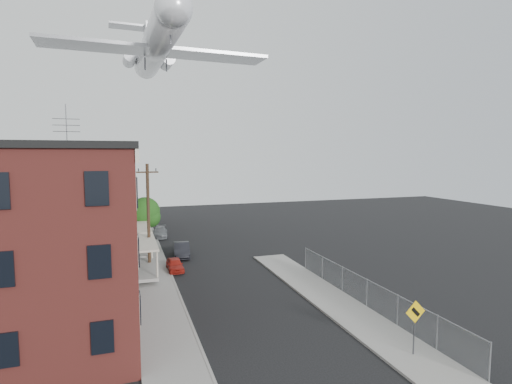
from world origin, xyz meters
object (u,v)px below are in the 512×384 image
street_tree (146,213)px  car_near (175,265)px  warning_sign (415,319)px  car_far (160,232)px  airplane (156,46)px  car_mid (182,250)px  utility_pole (148,216)px

street_tree → car_near: 11.33m
warning_sign → car_near: warning_sign is taller
car_near → car_far: size_ratio=0.78×
warning_sign → airplane: 37.04m
car_near → car_mid: size_ratio=0.77×
utility_pole → car_near: bearing=-24.1°
utility_pole → warning_sign: bearing=-59.5°
utility_pole → car_mid: utility_pole is taller
car_mid → utility_pole: bearing=-125.9°
utility_pole → car_near: (2.00, -0.89, -4.14)m
airplane → car_far: bearing=85.3°
utility_pole → car_mid: size_ratio=2.20×
street_tree → airplane: bearing=37.5°
utility_pole → airplane: 20.09m
warning_sign → car_mid: (-8.01, 22.63, -1.21)m
car_far → airplane: size_ratio=0.16×
street_tree → airplane: size_ratio=0.20×
utility_pole → street_tree: utility_pole is taller
car_near → airplane: size_ratio=0.12×
car_near → car_far: bearing=89.2°
car_far → utility_pole: bearing=-92.4°
warning_sign → utility_pole: bearing=120.5°
utility_pole → car_far: bearing=81.5°
utility_pole → car_near: size_ratio=2.85×
street_tree → car_mid: size_ratio=1.27×
warning_sign → car_far: 33.96m
car_far → car_mid: bearing=-77.4°
warning_sign → car_mid: 24.04m
car_mid → warning_sign: bearing=-64.9°
street_tree → utility_pole: bearing=-91.9°
car_mid → car_far: 10.11m
street_tree → car_far: (1.71, 3.73, -2.86)m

